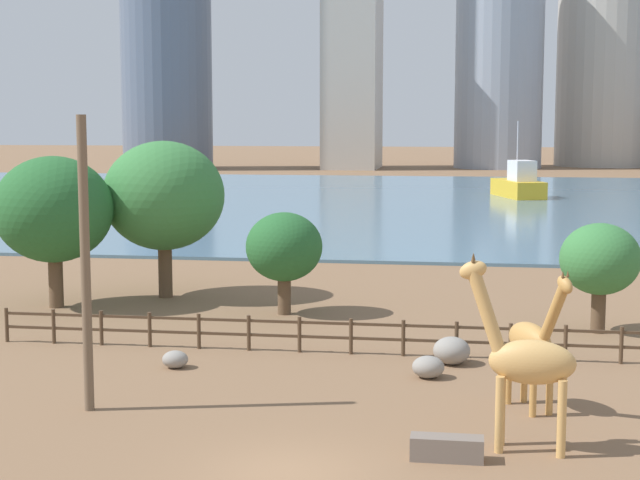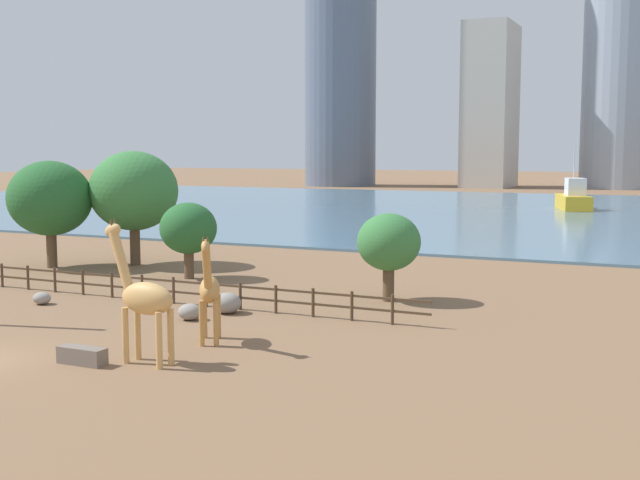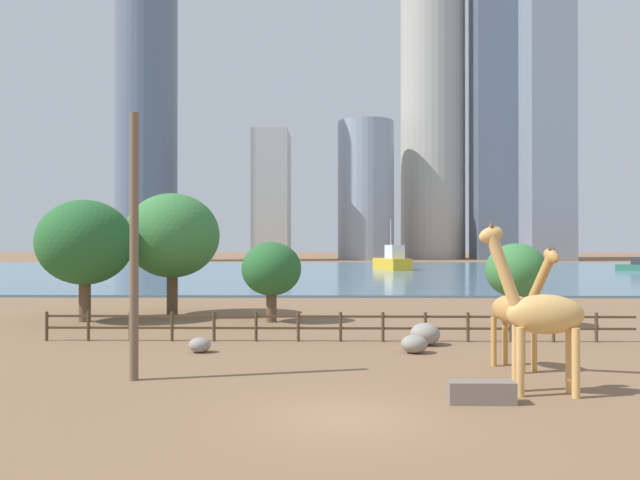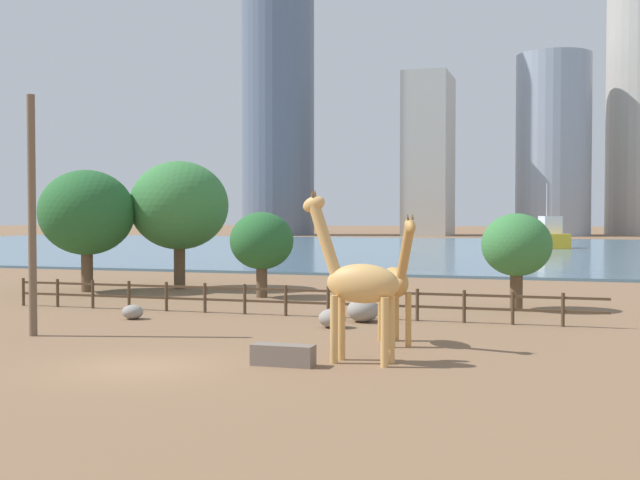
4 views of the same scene
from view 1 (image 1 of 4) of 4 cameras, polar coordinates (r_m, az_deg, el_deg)
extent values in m
plane|color=brown|center=(102.52, 6.29, 2.32)|extent=(400.00, 400.00, 0.00)
cube|color=slate|center=(99.53, 6.21, 2.24)|extent=(180.00, 86.00, 0.20)
cylinder|color=#C18C47|center=(28.83, 13.22, -8.21)|extent=(0.27, 0.27, 1.75)
cylinder|color=#C18C47|center=(28.55, 12.30, -8.33)|extent=(0.27, 0.27, 1.75)
cylinder|color=#C18C47|center=(29.93, 11.80, -7.60)|extent=(0.27, 0.27, 1.75)
cylinder|color=#C18C47|center=(29.66, 10.91, -7.72)|extent=(0.27, 0.27, 1.75)
ellipsoid|color=#C18C47|center=(28.96, 12.11, -5.71)|extent=(1.60, 2.06, 1.01)
cylinder|color=#C18C47|center=(27.77, 13.47, -4.10)|extent=(0.85, 1.22, 1.84)
ellipsoid|color=#C18C47|center=(27.23, 14.06, -2.53)|extent=(0.63, 0.80, 0.66)
cone|color=brown|center=(27.23, 14.22, -1.91)|extent=(0.12, 0.12, 0.18)
cone|color=brown|center=(27.14, 13.95, -1.93)|extent=(0.12, 0.12, 0.18)
cylinder|color=tan|center=(25.40, 10.40, -9.97)|extent=(0.25, 0.25, 1.97)
cylinder|color=tan|center=(25.98, 10.48, -9.58)|extent=(0.25, 0.25, 1.97)
cylinder|color=tan|center=(25.37, 13.89, -10.08)|extent=(0.25, 0.25, 1.97)
cylinder|color=tan|center=(25.95, 13.88, -9.69)|extent=(0.25, 0.25, 1.97)
ellipsoid|color=tan|center=(25.32, 12.24, -6.96)|extent=(2.24, 1.06, 1.14)
cylinder|color=tan|center=(25.10, 9.65, -4.09)|extent=(1.06, 0.44, 2.17)
ellipsoid|color=tan|center=(24.95, 8.90, -1.74)|extent=(0.84, 0.42, 0.66)
cone|color=brown|center=(24.81, 8.89, -1.02)|extent=(0.11, 0.11, 0.21)
cone|color=brown|center=(24.99, 8.93, -0.96)|extent=(0.11, 0.11, 0.21)
cylinder|color=brown|center=(28.63, -13.49, -1.42)|extent=(0.28, 0.28, 8.49)
ellipsoid|color=gray|center=(34.11, 7.66, -6.39)|extent=(1.27, 1.26, 0.95)
ellipsoid|color=gray|center=(32.28, 6.31, -7.35)|extent=(1.05, 0.97, 0.72)
ellipsoid|color=gray|center=(33.70, -8.42, -6.88)|extent=(0.88, 0.79, 0.59)
cube|color=#72665B|center=(24.88, 7.39, -11.93)|extent=(1.80, 0.60, 0.60)
cylinder|color=#4C3826|center=(38.94, -17.77, -4.72)|extent=(0.14, 0.14, 1.30)
cylinder|color=#4C3826|center=(38.15, -15.24, -4.87)|extent=(0.14, 0.14, 1.30)
cylinder|color=#4C3826|center=(37.44, -12.61, -5.02)|extent=(0.14, 0.14, 1.30)
cylinder|color=#4C3826|center=(36.81, -9.88, -5.16)|extent=(0.14, 0.14, 1.30)
cylinder|color=#4C3826|center=(36.27, -7.06, -5.29)|extent=(0.14, 0.14, 1.30)
cylinder|color=#4C3826|center=(35.82, -4.17, -5.41)|extent=(0.14, 0.14, 1.30)
cylinder|color=#4C3826|center=(35.46, -1.20, -5.52)|extent=(0.14, 0.14, 1.30)
cylinder|color=#4C3826|center=(35.19, 1.81, -5.62)|extent=(0.14, 0.14, 1.30)
cylinder|color=#4C3826|center=(35.03, 4.87, -5.70)|extent=(0.14, 0.14, 1.30)
cylinder|color=#4C3826|center=(34.96, 7.95, -5.77)|extent=(0.14, 0.14, 1.30)
cylinder|color=#4C3826|center=(34.99, 11.03, -5.82)|extent=(0.14, 0.14, 1.30)
cylinder|color=#4C3826|center=(35.13, 14.09, -5.86)|extent=(0.14, 0.14, 1.30)
cylinder|color=#4C3826|center=(35.36, 17.13, -5.87)|extent=(0.14, 0.14, 1.30)
cube|color=#4C3826|center=(35.11, 1.66, -4.89)|extent=(26.10, 0.08, 0.10)
cube|color=#4C3826|center=(35.22, 1.65, -5.72)|extent=(26.10, 0.08, 0.10)
cylinder|color=brown|center=(46.78, -8.99, -1.76)|extent=(0.66, 0.66, 2.55)
ellipsoid|color=#387A3D|center=(46.37, -9.07, 2.57)|extent=(5.67, 5.67, 5.11)
cylinder|color=brown|center=(40.16, 15.88, -4.02)|extent=(0.56, 0.56, 1.68)
ellipsoid|color=#387A3D|center=(39.83, 15.98, -1.07)|extent=(3.13, 3.13, 2.82)
cylinder|color=brown|center=(45.30, -15.11, -2.36)|extent=(0.64, 0.64, 2.31)
ellipsoid|color=#26602D|center=(44.90, -15.25, 1.74)|extent=(5.24, 5.24, 4.72)
cylinder|color=brown|center=(42.28, -2.09, -3.25)|extent=(0.57, 0.57, 1.62)
ellipsoid|color=#26602D|center=(41.95, -2.10, -0.39)|extent=(3.29, 3.29, 2.97)
cube|color=gold|center=(105.65, 11.44, 2.95)|extent=(5.59, 9.41, 1.77)
cube|color=silver|center=(104.49, 11.67, 3.98)|extent=(2.95, 3.67, 2.13)
cylinder|color=silver|center=(105.87, 11.41, 5.12)|extent=(0.15, 0.15, 6.21)
cylinder|color=#939EAD|center=(172.44, 10.39, 10.24)|extent=(14.91, 14.91, 36.62)
cube|color=#B7B2A8|center=(168.47, 1.91, 9.81)|extent=(9.05, 14.67, 33.01)
camera|label=2|loc=(18.71, 90.78, -3.25)|focal=45.00mm
camera|label=3|loc=(8.90, -24.44, -20.51)|focal=35.00mm
camera|label=4|loc=(8.57, 77.76, -27.11)|focal=45.00mm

